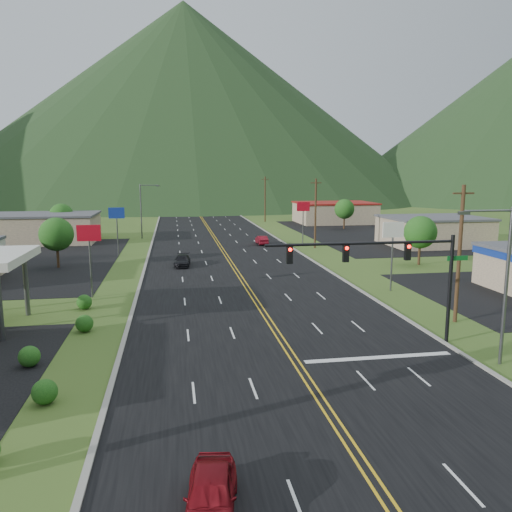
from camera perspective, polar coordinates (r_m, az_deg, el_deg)
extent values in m
plane|color=#2F4E1C|center=(19.34, 14.17, -24.88)|extent=(500.00, 500.00, 0.00)
cube|color=black|center=(19.34, 14.17, -24.88)|extent=(20.00, 460.00, 0.04)
cylinder|color=black|center=(34.14, 21.26, -3.56)|extent=(0.24, 0.24, 7.00)
cylinder|color=black|center=(30.96, 12.00, 1.43)|extent=(12.00, 0.18, 0.18)
cube|color=#0C591E|center=(33.97, 22.04, -0.23)|extent=(1.40, 0.06, 0.30)
cube|color=black|center=(32.26, 16.93, 0.47)|extent=(0.35, 0.28, 1.05)
sphere|color=#FF0C05|center=(32.05, 17.10, 1.03)|extent=(0.22, 0.22, 0.22)
cube|color=black|center=(30.70, 10.22, 0.29)|extent=(0.35, 0.28, 1.05)
sphere|color=#FF0C05|center=(30.48, 10.36, 0.88)|extent=(0.22, 0.22, 0.22)
cube|color=black|center=(29.71, 3.85, 0.11)|extent=(0.35, 0.28, 1.05)
sphere|color=#FF0C05|center=(29.48, 3.94, 0.73)|extent=(0.22, 0.22, 0.22)
cylinder|color=#59595E|center=(31.23, 26.67, -3.23)|extent=(0.20, 0.20, 9.00)
cylinder|color=#59595E|center=(29.81, 25.04, 4.70)|extent=(2.88, 0.12, 0.12)
cube|color=#59595E|center=(29.03, 22.67, 4.55)|extent=(0.60, 0.25, 0.18)
cylinder|color=#59595E|center=(84.92, -13.00, 4.98)|extent=(0.20, 0.20, 9.00)
cylinder|color=#59595E|center=(84.63, -12.13, 7.91)|extent=(2.88, 0.12, 0.12)
cube|color=#59595E|center=(84.58, -11.14, 7.88)|extent=(0.60, 0.25, 0.18)
cylinder|color=#59595E|center=(41.92, -24.80, -2.86)|extent=(0.36, 0.36, 5.00)
cube|color=#CFB490|center=(85.66, -23.77, 2.84)|extent=(18.00, 11.00, 4.20)
cube|color=#4C4C51|center=(85.46, -23.87, 4.34)|extent=(18.40, 11.40, 0.30)
cube|color=#CFB490|center=(80.09, 19.59, 2.62)|extent=(14.00, 11.00, 4.00)
cube|color=#4C4C51|center=(79.88, 19.68, 4.15)|extent=(14.40, 11.40, 0.30)
cube|color=#CFB490|center=(110.50, 8.96, 4.85)|extent=(16.00, 12.00, 4.20)
cube|color=maroon|center=(110.35, 8.99, 6.02)|extent=(16.40, 12.40, 0.30)
cylinder|color=#59595E|center=(45.87, -18.36, -1.46)|extent=(0.16, 0.16, 5.00)
cube|color=#B40A1B|center=(45.40, -18.57, 2.51)|extent=(2.00, 0.18, 1.40)
cylinder|color=#59595E|center=(67.43, -15.54, 2.05)|extent=(0.16, 0.16, 5.00)
cube|color=navy|center=(67.11, -15.66, 4.76)|extent=(2.00, 0.18, 1.40)
cylinder|color=#59595E|center=(47.63, 15.24, -0.92)|extent=(0.16, 0.16, 5.00)
cube|color=white|center=(47.17, 15.41, 2.91)|extent=(2.00, 0.18, 1.40)
cylinder|color=#59595E|center=(77.55, 5.39, 3.29)|extent=(0.16, 0.16, 5.00)
cube|color=#B40A1B|center=(77.27, 5.42, 5.65)|extent=(2.00, 0.18, 1.40)
cylinder|color=#382314|center=(61.69, -21.71, 0.12)|extent=(0.30, 0.30, 3.00)
sphere|color=#1A4A15|center=(61.37, -21.85, 2.33)|extent=(3.84, 3.84, 3.84)
cylinder|color=#382314|center=(88.91, -21.25, 2.83)|extent=(0.30, 0.30, 3.00)
sphere|color=#1A4A15|center=(88.69, -21.34, 4.37)|extent=(3.84, 3.84, 3.84)
cylinder|color=#382314|center=(62.35, 18.16, 0.41)|extent=(0.30, 0.30, 3.00)
sphere|color=#1A4A15|center=(62.04, 18.27, 2.60)|extent=(3.84, 3.84, 3.84)
cylinder|color=#382314|center=(98.60, 10.03, 3.92)|extent=(0.30, 0.30, 3.00)
sphere|color=#1A4A15|center=(98.40, 10.07, 5.31)|extent=(3.84, 3.84, 3.84)
cylinder|color=#382314|center=(38.76, 22.22, 0.13)|extent=(0.28, 0.28, 10.00)
cube|color=#382314|center=(38.35, 22.63, 6.63)|extent=(1.60, 0.12, 0.12)
cylinder|color=#382314|center=(72.65, 6.81, 4.83)|extent=(0.28, 0.28, 10.00)
cube|color=#382314|center=(72.43, 6.88, 8.30)|extent=(1.60, 0.12, 0.12)
cylinder|color=#382314|center=(111.54, 1.04, 6.50)|extent=(0.28, 0.28, 10.00)
cube|color=#382314|center=(111.39, 1.05, 8.76)|extent=(1.60, 0.12, 0.12)
cylinder|color=#382314|center=(151.00, -1.74, 7.28)|extent=(0.28, 0.28, 10.00)
cube|color=#382314|center=(150.90, -1.75, 8.95)|extent=(1.60, 0.12, 0.12)
cone|color=black|center=(236.75, -8.08, 17.10)|extent=(220.00, 220.00, 85.00)
imported|color=maroon|center=(17.64, -5.16, -25.64)|extent=(2.20, 4.27, 1.39)
imported|color=black|center=(58.99, -8.42, -0.56)|extent=(2.13, 4.48, 1.26)
imported|color=maroon|center=(76.01, 0.66, 1.81)|extent=(1.45, 4.03, 1.32)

